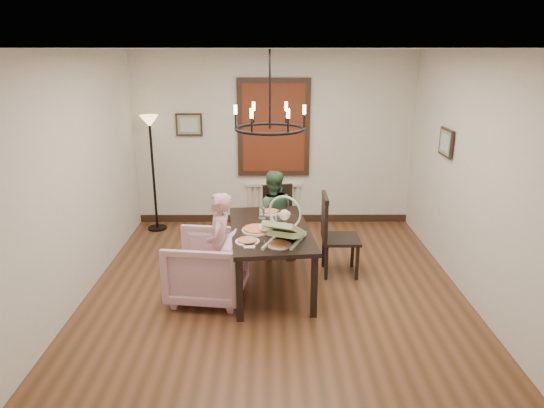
{
  "coord_description": "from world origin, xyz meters",
  "views": [
    {
      "loc": [
        -0.06,
        -5.27,
        2.79
      ],
      "look_at": [
        -0.04,
        0.18,
        1.05
      ],
      "focal_mm": 32.0,
      "sensor_mm": 36.0,
      "label": 1
    }
  ],
  "objects_px": {
    "baby_bouncer": "(285,227)",
    "dining_table": "(270,235)",
    "seated_man": "(273,222)",
    "drinking_glass": "(283,217)",
    "elderly_woman": "(220,255)",
    "armchair": "(207,267)",
    "chair_far": "(280,221)",
    "floor_lamp": "(153,175)",
    "chair_right": "(341,234)"
  },
  "relations": [
    {
      "from": "baby_bouncer",
      "to": "dining_table",
      "type": "bearing_deg",
      "value": 132.0
    },
    {
      "from": "seated_man",
      "to": "drinking_glass",
      "type": "distance_m",
      "value": 0.79
    },
    {
      "from": "elderly_woman",
      "to": "armchair",
      "type": "bearing_deg",
      "value": -79.02
    },
    {
      "from": "armchair",
      "to": "drinking_glass",
      "type": "bearing_deg",
      "value": 124.41
    },
    {
      "from": "dining_table",
      "to": "chair_far",
      "type": "relative_size",
      "value": 1.77
    },
    {
      "from": "chair_far",
      "to": "elderly_woman",
      "type": "distance_m",
      "value": 1.48
    },
    {
      "from": "armchair",
      "to": "dining_table",
      "type": "bearing_deg",
      "value": 117.47
    },
    {
      "from": "dining_table",
      "to": "floor_lamp",
      "type": "height_order",
      "value": "floor_lamp"
    },
    {
      "from": "dining_table",
      "to": "chair_right",
      "type": "xyz_separation_m",
      "value": [
        0.91,
        0.37,
        -0.14
      ]
    },
    {
      "from": "seated_man",
      "to": "floor_lamp",
      "type": "bearing_deg",
      "value": -29.45
    },
    {
      "from": "dining_table",
      "to": "seated_man",
      "type": "relative_size",
      "value": 1.67
    },
    {
      "from": "seated_man",
      "to": "drinking_glass",
      "type": "xyz_separation_m",
      "value": [
        0.13,
        -0.72,
        0.32
      ]
    },
    {
      "from": "dining_table",
      "to": "chair_far",
      "type": "bearing_deg",
      "value": 76.17
    },
    {
      "from": "baby_bouncer",
      "to": "floor_lamp",
      "type": "relative_size",
      "value": 0.31
    },
    {
      "from": "chair_right",
      "to": "drinking_glass",
      "type": "height_order",
      "value": "chair_right"
    },
    {
      "from": "floor_lamp",
      "to": "chair_right",
      "type": "bearing_deg",
      "value": -30.98
    },
    {
      "from": "elderly_woman",
      "to": "floor_lamp",
      "type": "xyz_separation_m",
      "value": [
        -1.26,
        2.27,
        0.37
      ]
    },
    {
      "from": "dining_table",
      "to": "armchair",
      "type": "relative_size",
      "value": 2.01
    },
    {
      "from": "dining_table",
      "to": "chair_right",
      "type": "bearing_deg",
      "value": 16.44
    },
    {
      "from": "chair_far",
      "to": "chair_right",
      "type": "relative_size",
      "value": 0.91
    },
    {
      "from": "armchair",
      "to": "baby_bouncer",
      "type": "relative_size",
      "value": 1.56
    },
    {
      "from": "chair_far",
      "to": "baby_bouncer",
      "type": "relative_size",
      "value": 1.77
    },
    {
      "from": "floor_lamp",
      "to": "seated_man",
      "type": "bearing_deg",
      "value": -30.63
    },
    {
      "from": "elderly_woman",
      "to": "floor_lamp",
      "type": "height_order",
      "value": "floor_lamp"
    },
    {
      "from": "baby_bouncer",
      "to": "drinking_glass",
      "type": "bearing_deg",
      "value": 112.24
    },
    {
      "from": "elderly_woman",
      "to": "drinking_glass",
      "type": "bearing_deg",
      "value": 126.41
    },
    {
      "from": "armchair",
      "to": "drinking_glass",
      "type": "distance_m",
      "value": 1.1
    },
    {
      "from": "chair_right",
      "to": "drinking_glass",
      "type": "relative_size",
      "value": 7.87
    },
    {
      "from": "armchair",
      "to": "baby_bouncer",
      "type": "distance_m",
      "value": 1.07
    },
    {
      "from": "drinking_glass",
      "to": "floor_lamp",
      "type": "xyz_separation_m",
      "value": [
        -2.0,
        1.83,
        0.06
      ]
    },
    {
      "from": "chair_right",
      "to": "baby_bouncer",
      "type": "height_order",
      "value": "baby_bouncer"
    },
    {
      "from": "chair_right",
      "to": "drinking_glass",
      "type": "bearing_deg",
      "value": 104.22
    },
    {
      "from": "chair_right",
      "to": "elderly_woman",
      "type": "xyz_separation_m",
      "value": [
        -1.49,
        -0.62,
        -0.01
      ]
    },
    {
      "from": "chair_far",
      "to": "seated_man",
      "type": "bearing_deg",
      "value": -143.66
    },
    {
      "from": "dining_table",
      "to": "chair_far",
      "type": "xyz_separation_m",
      "value": [
        0.15,
        1.03,
        -0.19
      ]
    },
    {
      "from": "seated_man",
      "to": "armchair",
      "type": "bearing_deg",
      "value": 57.89
    },
    {
      "from": "seated_man",
      "to": "floor_lamp",
      "type": "height_order",
      "value": "floor_lamp"
    },
    {
      "from": "chair_far",
      "to": "armchair",
      "type": "xyz_separation_m",
      "value": [
        -0.88,
        -1.3,
        -0.1
      ]
    },
    {
      "from": "armchair",
      "to": "seated_man",
      "type": "bearing_deg",
      "value": 153.99
    },
    {
      "from": "dining_table",
      "to": "baby_bouncer",
      "type": "height_order",
      "value": "baby_bouncer"
    },
    {
      "from": "seated_man",
      "to": "baby_bouncer",
      "type": "distance_m",
      "value": 1.43
    },
    {
      "from": "chair_right",
      "to": "seated_man",
      "type": "xyz_separation_m",
      "value": [
        -0.87,
        0.54,
        -0.02
      ]
    },
    {
      "from": "armchair",
      "to": "floor_lamp",
      "type": "xyz_separation_m",
      "value": [
        -1.1,
        2.29,
        0.51
      ]
    },
    {
      "from": "chair_right",
      "to": "elderly_woman",
      "type": "relative_size",
      "value": 1.02
    },
    {
      "from": "chair_right",
      "to": "floor_lamp",
      "type": "xyz_separation_m",
      "value": [
        -2.75,
        1.65,
        0.36
      ]
    },
    {
      "from": "floor_lamp",
      "to": "armchair",
      "type": "bearing_deg",
      "value": -64.26
    },
    {
      "from": "drinking_glass",
      "to": "seated_man",
      "type": "bearing_deg",
      "value": 99.98
    },
    {
      "from": "dining_table",
      "to": "elderly_woman",
      "type": "xyz_separation_m",
      "value": [
        -0.58,
        -0.26,
        -0.15
      ]
    },
    {
      "from": "chair_far",
      "to": "elderly_woman",
      "type": "relative_size",
      "value": 0.92
    },
    {
      "from": "chair_far",
      "to": "floor_lamp",
      "type": "height_order",
      "value": "floor_lamp"
    }
  ]
}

